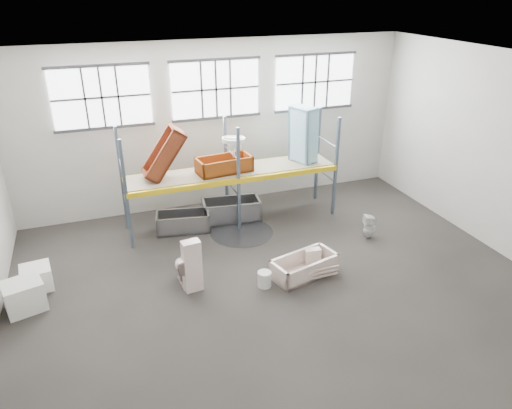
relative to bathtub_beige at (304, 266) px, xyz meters
name	(u,v)px	position (x,y,z in m)	size (l,w,h in m)	color
floor	(278,286)	(-0.75, -0.16, -0.28)	(12.00, 10.00, 0.10)	#403C38
ceiling	(283,62)	(-0.75, -0.16, 4.82)	(12.00, 10.00, 0.10)	silver
wall_back	(216,125)	(-0.75, 4.89, 2.27)	(12.00, 0.10, 5.00)	#B8B5AB
wall_front	(438,337)	(-0.75, -5.21, 2.27)	(12.00, 0.10, 5.00)	#ABA89F
wall_right	(502,154)	(5.30, -0.16, 2.27)	(0.10, 10.00, 5.00)	#AEABA1
window_left	(102,97)	(-3.95, 4.78, 3.37)	(2.60, 0.04, 1.60)	white
window_mid	(216,89)	(-0.75, 4.78, 3.37)	(2.60, 0.04, 1.60)	white
window_right	(315,82)	(2.45, 4.78, 3.37)	(2.60, 0.04, 1.60)	white
rack_upright_la	(126,196)	(-3.75, 2.74, 1.27)	(0.08, 0.08, 3.00)	slate
rack_upright_lb	(122,179)	(-3.75, 3.94, 1.27)	(0.08, 0.08, 3.00)	slate
rack_upright_ma	(239,181)	(-0.75, 2.74, 1.27)	(0.08, 0.08, 3.00)	slate
rack_upright_mb	(226,166)	(-0.75, 3.94, 1.27)	(0.08, 0.08, 3.00)	slate
rack_upright_ra	(336,168)	(2.25, 2.74, 1.27)	(0.08, 0.08, 3.00)	slate
rack_upright_rb	(317,155)	(2.25, 3.94, 1.27)	(0.08, 0.08, 3.00)	slate
rack_beam_front	(239,181)	(-0.75, 2.74, 1.27)	(6.00, 0.10, 0.14)	yellow
rack_beam_back	(226,166)	(-0.75, 3.94, 1.27)	(6.00, 0.10, 0.14)	yellow
shelf_deck	(232,171)	(-0.75, 3.34, 1.35)	(5.90, 1.10, 0.03)	gray
wet_patch	(242,232)	(-0.75, 2.54, -0.23)	(1.80, 1.80, 0.00)	black
bathtub_beige	(304,266)	(0.00, 0.00, 0.00)	(1.60, 0.75, 0.47)	beige
cistern_spare	(312,256)	(0.36, 0.30, 0.05)	(0.40, 0.19, 0.38)	beige
sink_in_tub	(294,259)	(-0.05, 0.49, -0.07)	(0.39, 0.39, 0.13)	beige
toilet_beige	(184,268)	(-2.78, 0.64, 0.17)	(0.45, 0.80, 0.81)	beige
cistern_tall	(192,266)	(-2.66, 0.31, 0.39)	(0.41, 0.26, 1.26)	beige
toilet_white	(370,227)	(2.46, 1.04, 0.11)	(0.31, 0.32, 0.70)	white
steel_tub_left	(183,222)	(-2.26, 3.22, 0.04)	(1.48, 0.69, 0.54)	#A0A1A7
steel_tub_right	(231,210)	(-0.76, 3.44, 0.07)	(1.68, 0.78, 0.62)	#A1A2A8
rust_tub_flat	(224,164)	(-0.99, 3.27, 1.59)	(1.52, 0.71, 0.43)	#963B14
rust_tub_tilted	(164,153)	(-2.61, 3.39, 2.06)	(1.51, 0.71, 0.42)	brown
sink_on_shelf	(234,156)	(-0.75, 3.13, 1.86)	(0.63, 0.49, 0.56)	white
blue_tub_upright	(303,135)	(1.44, 3.34, 2.16)	(1.65, 0.78, 0.47)	#8BC5DB
bucket	(264,279)	(-1.07, -0.13, -0.05)	(0.32, 0.32, 0.38)	silver
carton_near	(24,296)	(-6.23, 0.83, 0.10)	(0.78, 0.67, 0.67)	white
carton_far	(37,278)	(-6.03, 1.59, 0.04)	(0.65, 0.65, 0.54)	white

